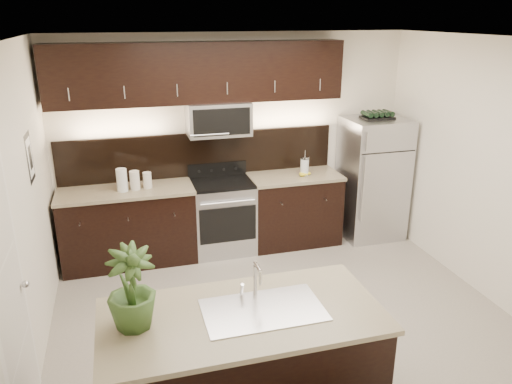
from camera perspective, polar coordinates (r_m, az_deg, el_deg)
The scene contains 12 objects.
ground at distance 5.20m, azimuth 3.09°, elevation -14.17°, with size 4.50×4.50×0.00m, color gray.
room_walls at distance 4.42m, azimuth 2.28°, elevation 3.90°, with size 4.52×4.02×2.71m.
counter_run at distance 6.34m, azimuth -5.66°, elevation -2.94°, with size 3.51×0.65×0.94m.
upper_fixtures at distance 6.05m, azimuth -6.20°, elevation 12.38°, with size 3.49×0.40×1.66m.
island at distance 3.83m, azimuth -1.50°, elevation -19.57°, with size 1.96×0.96×0.94m.
sink_faucet at distance 3.59m, azimuth 0.77°, elevation -13.06°, with size 0.84×0.50×0.28m.
refrigerator at distance 6.88m, azimuth 13.14°, elevation 1.51°, with size 0.78×0.71×1.62m, color #B2B2B7.
wine_rack at distance 6.67m, azimuth 13.71°, elevation 8.51°, with size 0.40×0.25×0.10m.
plant at distance 3.37m, azimuth -14.07°, elevation -10.64°, with size 0.32×0.32×0.57m, color #2F4C1E.
canisters at distance 6.02m, azimuth -14.02°, elevation 1.32°, with size 0.40×0.15×0.27m.
french_press at distance 6.42m, azimuth 5.58°, elevation 2.95°, with size 0.11×0.11×0.32m.
bananas at distance 6.40m, azimuth 5.21°, elevation 2.04°, with size 0.17×0.13×0.05m, color yellow.
Camera 1 is at (-1.43, -4.08, 2.89)m, focal length 35.00 mm.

